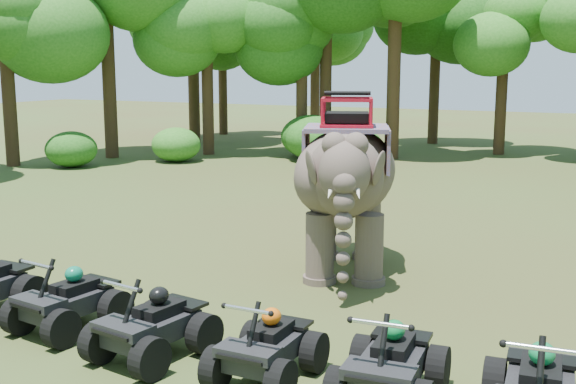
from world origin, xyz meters
name	(u,v)px	position (x,y,z in m)	size (l,w,h in m)	color
ground	(258,310)	(0.00, 0.00, 0.00)	(110.00, 110.00, 0.00)	#47381E
elephant	(346,184)	(0.45, 2.98, 1.82)	(1.91, 4.34, 3.64)	brown
atv_1	(67,292)	(-2.31, -2.13, 0.63)	(1.24, 1.70, 1.26)	black
atv_2	(152,316)	(-0.43, -2.46, 0.64)	(1.26, 1.72, 1.28)	black
atv_3	(267,338)	(1.40, -2.39, 0.60)	(1.18, 1.61, 1.20)	black
atv_4	(391,354)	(3.11, -2.31, 0.64)	(1.26, 1.73, 1.28)	black
atv_5	(540,382)	(4.91, -2.42, 0.68)	(1.33, 1.82, 1.35)	black
tree_0	(502,76)	(0.00, 24.05, 3.65)	(5.11, 5.11, 7.30)	#195114
tree_24	(7,65)	(-17.56, 11.31, 4.14)	(5.80, 5.80, 8.28)	#195114
tree_25	(108,49)	(-15.60, 15.25, 4.84)	(6.77, 6.77, 9.67)	#195114
tree_26	(207,70)	(-12.26, 18.13, 3.88)	(5.44, 5.44, 7.77)	#195114
tree_27	(302,76)	(-8.19, 19.69, 3.65)	(5.10, 5.10, 7.29)	#195114
tree_28	(394,52)	(-4.04, 20.34, 4.69)	(6.57, 6.57, 9.38)	#195114
tree_31	(223,75)	(-16.54, 26.70, 3.52)	(4.92, 4.92, 7.03)	#195114
tree_32	(326,64)	(-7.40, 20.66, 4.19)	(5.87, 5.87, 8.39)	#195114
tree_36	(193,51)	(-15.39, 21.78, 4.81)	(6.74, 6.74, 9.62)	#195114
tree_39	(435,70)	(-3.98, 27.27, 3.88)	(5.43, 5.43, 7.76)	#195114
tree_40	(315,62)	(-11.72, 29.33, 4.27)	(5.98, 5.98, 8.54)	#195114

